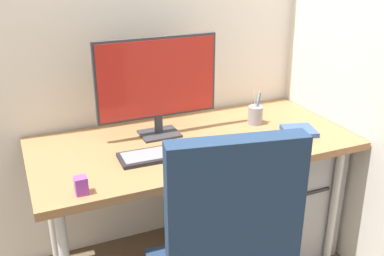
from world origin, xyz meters
TOP-DOWN VIEW (x-y plane):
  - wall_side_right at (0.82, -0.15)m, footprint 0.04×1.83m
  - desk at (0.00, 0.00)m, footprint 1.57×0.74m
  - filing_cabinet at (0.54, -0.01)m, footprint 0.47×0.51m
  - monitor at (-0.13, 0.14)m, footprint 0.61×0.15m
  - keyboard at (-0.20, -0.10)m, footprint 0.39×0.16m
  - mouse at (0.18, -0.13)m, footprint 0.06×0.10m
  - pen_holder at (0.39, 0.07)m, footprint 0.08×0.08m
  - notebook at (0.53, -0.13)m, footprint 0.19×0.19m
  - desk_clamp_accessory at (-0.60, -0.29)m, footprint 0.05×0.05m

SIDE VIEW (x-z plane):
  - filing_cabinet at x=0.54m, z-range 0.00..0.66m
  - desk at x=0.00m, z-range 0.32..1.07m
  - keyboard at x=-0.20m, z-range 0.75..0.77m
  - notebook at x=0.53m, z-range 0.75..0.77m
  - mouse at x=0.18m, z-range 0.75..0.79m
  - desk_clamp_accessory at x=-0.60m, z-range 0.75..0.82m
  - pen_holder at x=0.39m, z-range 0.71..0.89m
  - monitor at x=-0.13m, z-range 0.78..1.28m
  - wall_side_right at x=0.82m, z-range 0.00..2.80m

